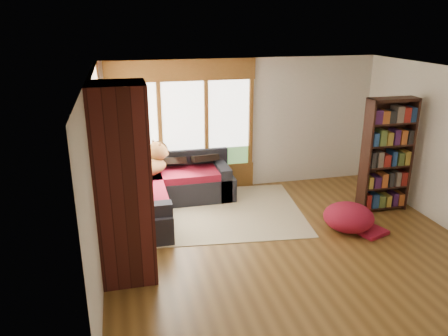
{
  "coord_description": "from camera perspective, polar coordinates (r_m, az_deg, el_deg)",
  "views": [
    {
      "loc": [
        -2.37,
        -5.68,
        3.32
      ],
      "look_at": [
        -0.76,
        0.99,
        0.95
      ],
      "focal_mm": 35.0,
      "sensor_mm": 36.0,
      "label": 1
    }
  ],
  "objects": [
    {
      "name": "floor",
      "position": [
        6.99,
        8.08,
        -9.51
      ],
      "size": [
        5.5,
        5.5,
        0.0
      ],
      "primitive_type": "plane",
      "color": "brown",
      "rests_on": "ground"
    },
    {
      "name": "ceiling",
      "position": [
        6.19,
        9.21,
        12.14
      ],
      "size": [
        5.5,
        5.5,
        0.0
      ],
      "primitive_type": "plane",
      "color": "white"
    },
    {
      "name": "wall_back",
      "position": [
        8.75,
        2.51,
        5.69
      ],
      "size": [
        5.5,
        0.04,
        2.6
      ],
      "primitive_type": "cube",
      "color": "silver",
      "rests_on": "ground"
    },
    {
      "name": "wall_front",
      "position": [
        4.45,
        20.77,
        -9.31
      ],
      "size": [
        5.5,
        0.04,
        2.6
      ],
      "primitive_type": "cube",
      "color": "silver",
      "rests_on": "ground"
    },
    {
      "name": "wall_left",
      "position": [
        6.04,
        -16.4,
        -1.31
      ],
      "size": [
        0.04,
        5.0,
        2.6
      ],
      "primitive_type": "cube",
      "color": "silver",
      "rests_on": "ground"
    },
    {
      "name": "windows_back",
      "position": [
        8.46,
        -5.3,
        5.51
      ],
      "size": [
        2.82,
        0.1,
        1.9
      ],
      "color": "brown",
      "rests_on": "wall_back"
    },
    {
      "name": "windows_left",
      "position": [
        7.16,
        -15.87,
        2.34
      ],
      "size": [
        0.1,
        2.62,
        1.9
      ],
      "color": "brown",
      "rests_on": "wall_left"
    },
    {
      "name": "roller_blind",
      "position": [
        7.87,
        -15.76,
        6.83
      ],
      "size": [
        0.03,
        0.72,
        0.9
      ],
      "primitive_type": "cube",
      "color": "#697D58",
      "rests_on": "wall_left"
    },
    {
      "name": "brick_chimney",
      "position": [
        5.7,
        -13.01,
        -2.23
      ],
      "size": [
        0.7,
        0.7,
        2.6
      ],
      "primitive_type": "cube",
      "color": "#471914",
      "rests_on": "ground"
    },
    {
      "name": "sectional_sofa",
      "position": [
        7.98,
        -9.61,
        -3.45
      ],
      "size": [
        2.2,
        2.2,
        0.8
      ],
      "rotation": [
        0.0,
        0.0,
        0.02
      ],
      "color": "black",
      "rests_on": "ground"
    },
    {
      "name": "area_rug",
      "position": [
        7.89,
        -1.18,
        -5.79
      ],
      "size": [
        3.31,
        2.66,
        0.01
      ],
      "primitive_type": "cube",
      "rotation": [
        0.0,
        0.0,
        -0.11
      ],
      "color": "#EFE3C4",
      "rests_on": "ground"
    },
    {
      "name": "bookshelf",
      "position": [
        8.19,
        20.51,
        1.52
      ],
      "size": [
        0.88,
        0.29,
        2.04
      ],
      "color": "black",
      "rests_on": "ground"
    },
    {
      "name": "pouf",
      "position": [
        7.48,
        15.96,
        -6.11
      ],
      "size": [
        0.88,
        0.88,
        0.44
      ],
      "primitive_type": "ellipsoid",
      "rotation": [
        0.0,
        0.0,
        -0.07
      ],
      "color": "maroon",
      "rests_on": "area_rug"
    },
    {
      "name": "dog_tan",
      "position": [
        8.06,
        -9.97,
        0.52
      ],
      "size": [
        1.06,
        0.95,
        0.52
      ],
      "rotation": [
        0.0,
        0.0,
        0.53
      ],
      "color": "brown",
      "rests_on": "sectional_sofa"
    },
    {
      "name": "dog_brindle",
      "position": [
        7.19,
        -11.92,
        -2.2
      ],
      "size": [
        0.66,
        0.91,
        0.46
      ],
      "rotation": [
        0.0,
        0.0,
        1.76
      ],
      "color": "#34241A",
      "rests_on": "sectional_sofa"
    },
    {
      "name": "throw_pillows",
      "position": [
        7.87,
        -9.19,
        0.05
      ],
      "size": [
        1.98,
        1.68,
        0.45
      ],
      "color": "black",
      "rests_on": "sectional_sofa"
    }
  ]
}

